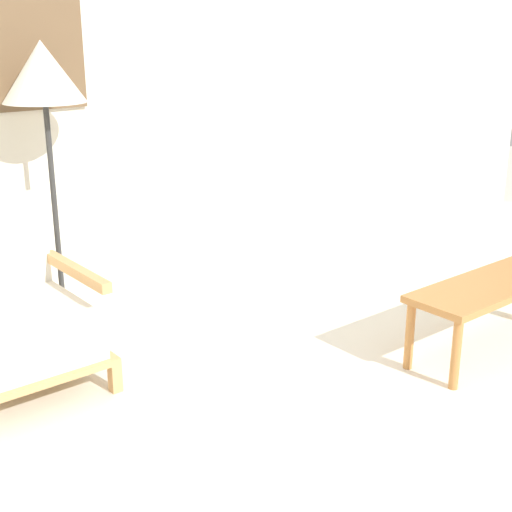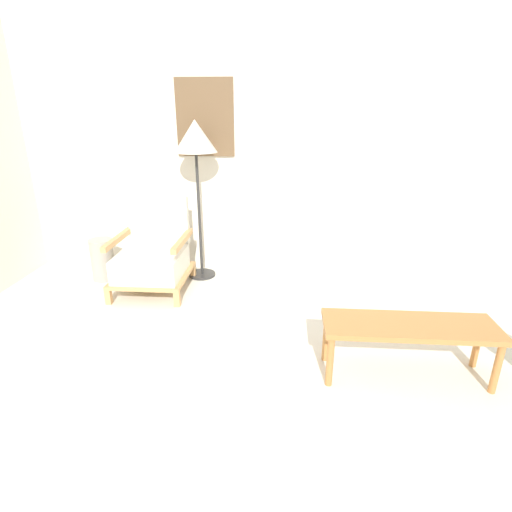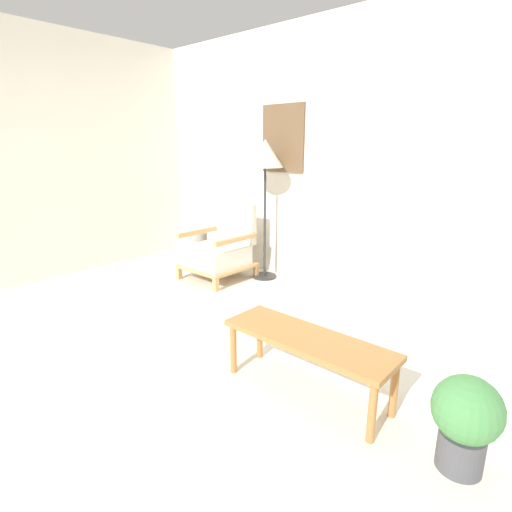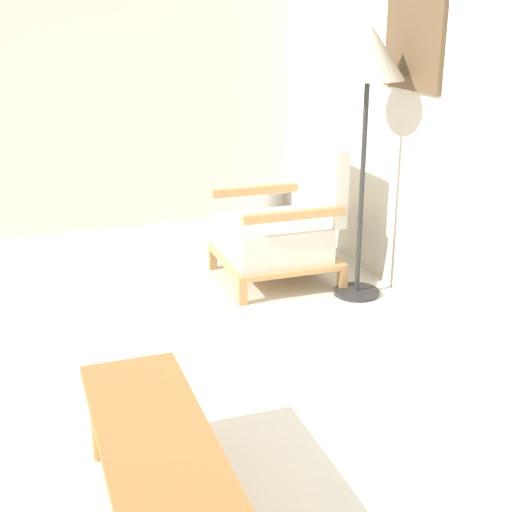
% 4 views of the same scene
% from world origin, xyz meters
% --- Properties ---
extents(ground_plane, '(14.00, 14.00, 0.00)m').
position_xyz_m(ground_plane, '(0.00, 0.00, 0.00)').
color(ground_plane, silver).
extents(wall_back, '(8.00, 0.09, 2.70)m').
position_xyz_m(wall_back, '(-0.00, 2.48, 1.35)').
color(wall_back, silver).
rests_on(wall_back, ground_plane).
extents(armchair, '(0.67, 0.68, 0.84)m').
position_xyz_m(armchair, '(-0.98, 1.87, 0.33)').
color(armchair, tan).
rests_on(armchair, ground_plane).
extents(floor_lamp, '(0.40, 0.40, 1.54)m').
position_xyz_m(floor_lamp, '(-0.59, 2.20, 1.33)').
color(floor_lamp, '#2D2D2D').
rests_on(floor_lamp, ground_plane).
extents(coffee_table, '(1.07, 0.35, 0.38)m').
position_xyz_m(coffee_table, '(1.05, 0.67, 0.33)').
color(coffee_table, '#B2753D').
rests_on(coffee_table, ground_plane).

